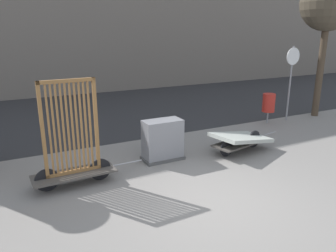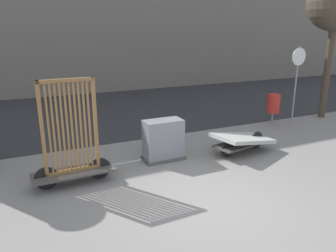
{
  "view_description": "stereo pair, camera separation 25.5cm",
  "coord_description": "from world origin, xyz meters",
  "px_view_note": "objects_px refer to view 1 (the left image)",
  "views": [
    {
      "loc": [
        -3.35,
        -4.61,
        3.18
      ],
      "look_at": [
        0.0,
        1.96,
        1.02
      ],
      "focal_mm": 35.0,
      "sensor_mm": 36.0,
      "label": 1
    },
    {
      "loc": [
        -3.12,
        -4.73,
        3.18
      ],
      "look_at": [
        0.0,
        1.96,
        1.02
      ],
      "focal_mm": 35.0,
      "sensor_mm": 36.0,
      "label": 2
    }
  ],
  "objects_px": {
    "bike_cart_with_bedframe": "(73,151)",
    "street_tree": "(329,4)",
    "bike_cart_with_mattress": "(241,139)",
    "utility_cabinet": "(163,142)",
    "sign_post": "(291,72)",
    "trash_bin": "(269,103)"
  },
  "relations": [
    {
      "from": "bike_cart_with_bedframe",
      "to": "street_tree",
      "type": "distance_m",
      "value": 10.28
    },
    {
      "from": "bike_cart_with_mattress",
      "to": "street_tree",
      "type": "distance_m",
      "value": 6.57
    },
    {
      "from": "utility_cabinet",
      "to": "sign_post",
      "type": "height_order",
      "value": "sign_post"
    },
    {
      "from": "street_tree",
      "to": "bike_cart_with_mattress",
      "type": "bearing_deg",
      "value": -160.24
    },
    {
      "from": "bike_cart_with_mattress",
      "to": "bike_cart_with_bedframe",
      "type": "bearing_deg",
      "value": 168.87
    },
    {
      "from": "street_tree",
      "to": "bike_cart_with_bedframe",
      "type": "bearing_deg",
      "value": -169.13
    },
    {
      "from": "street_tree",
      "to": "sign_post",
      "type": "bearing_deg",
      "value": -179.67
    },
    {
      "from": "bike_cart_with_mattress",
      "to": "trash_bin",
      "type": "relative_size",
      "value": 2.31
    },
    {
      "from": "utility_cabinet",
      "to": "sign_post",
      "type": "bearing_deg",
      "value": 13.41
    },
    {
      "from": "bike_cart_with_mattress",
      "to": "street_tree",
      "type": "xyz_separation_m",
      "value": [
        5.11,
        1.84,
        3.7
      ]
    },
    {
      "from": "bike_cart_with_mattress",
      "to": "sign_post",
      "type": "bearing_deg",
      "value": 15.74
    },
    {
      "from": "bike_cart_with_mattress",
      "to": "trash_bin",
      "type": "distance_m",
      "value": 3.27
    },
    {
      "from": "bike_cart_with_bedframe",
      "to": "street_tree",
      "type": "height_order",
      "value": "street_tree"
    },
    {
      "from": "utility_cabinet",
      "to": "sign_post",
      "type": "xyz_separation_m",
      "value": [
        5.76,
        1.37,
        1.27
      ]
    },
    {
      "from": "utility_cabinet",
      "to": "street_tree",
      "type": "height_order",
      "value": "street_tree"
    },
    {
      "from": "utility_cabinet",
      "to": "bike_cart_with_bedframe",
      "type": "bearing_deg",
      "value": -168.8
    },
    {
      "from": "utility_cabinet",
      "to": "street_tree",
      "type": "bearing_deg",
      "value": 10.77
    },
    {
      "from": "bike_cart_with_bedframe",
      "to": "bike_cart_with_mattress",
      "type": "height_order",
      "value": "bike_cart_with_bedframe"
    },
    {
      "from": "bike_cart_with_mattress",
      "to": "sign_post",
      "type": "distance_m",
      "value": 4.28
    },
    {
      "from": "bike_cart_with_bedframe",
      "to": "trash_bin",
      "type": "xyz_separation_m",
      "value": [
        7.13,
        1.84,
        -0.05
      ]
    },
    {
      "from": "utility_cabinet",
      "to": "trash_bin",
      "type": "bearing_deg",
      "value": 15.98
    },
    {
      "from": "trash_bin",
      "to": "street_tree",
      "type": "relative_size",
      "value": 0.21
    }
  ]
}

